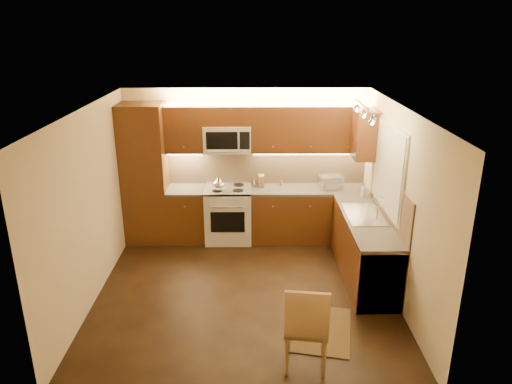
{
  "coord_description": "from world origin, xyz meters",
  "views": [
    {
      "loc": [
        0.1,
        -5.77,
        3.51
      ],
      "look_at": [
        0.15,
        0.55,
        1.25
      ],
      "focal_mm": 33.7,
      "sensor_mm": 36.0,
      "label": 1
    }
  ],
  "objects_px": {
    "sink": "(365,210)",
    "knife_block": "(261,181)",
    "toaster_oven": "(331,182)",
    "microwave": "(227,138)",
    "soap_bottle": "(365,189)",
    "kettle": "(219,184)",
    "dining_chair": "(307,325)",
    "stove": "(229,214)"
  },
  "relations": [
    {
      "from": "stove",
      "to": "knife_block",
      "type": "height_order",
      "value": "knife_block"
    },
    {
      "from": "sink",
      "to": "soap_bottle",
      "type": "bearing_deg",
      "value": 77.91
    },
    {
      "from": "knife_block",
      "to": "soap_bottle",
      "type": "bearing_deg",
      "value": -17.41
    },
    {
      "from": "sink",
      "to": "toaster_oven",
      "type": "bearing_deg",
      "value": 104.98
    },
    {
      "from": "microwave",
      "to": "toaster_oven",
      "type": "relative_size",
      "value": 2.13
    },
    {
      "from": "sink",
      "to": "toaster_oven",
      "type": "height_order",
      "value": "toaster_oven"
    },
    {
      "from": "kettle",
      "to": "soap_bottle",
      "type": "height_order",
      "value": "kettle"
    },
    {
      "from": "soap_bottle",
      "to": "dining_chair",
      "type": "distance_m",
      "value": 3.14
    },
    {
      "from": "stove",
      "to": "dining_chair",
      "type": "height_order",
      "value": "dining_chair"
    },
    {
      "from": "microwave",
      "to": "soap_bottle",
      "type": "xyz_separation_m",
      "value": [
        2.17,
        -0.47,
        -0.71
      ]
    },
    {
      "from": "microwave",
      "to": "toaster_oven",
      "type": "height_order",
      "value": "microwave"
    },
    {
      "from": "dining_chair",
      "to": "microwave",
      "type": "bearing_deg",
      "value": 113.63
    },
    {
      "from": "kettle",
      "to": "sink",
      "type": "bearing_deg",
      "value": -29.29
    },
    {
      "from": "toaster_oven",
      "to": "sink",
      "type": "bearing_deg",
      "value": -88.58
    },
    {
      "from": "microwave",
      "to": "kettle",
      "type": "relative_size",
      "value": 3.14
    },
    {
      "from": "toaster_oven",
      "to": "soap_bottle",
      "type": "xyz_separation_m",
      "value": [
        0.48,
        -0.37,
        -0.0
      ]
    },
    {
      "from": "toaster_oven",
      "to": "microwave",
      "type": "bearing_deg",
      "value": 163.18
    },
    {
      "from": "stove",
      "to": "sink",
      "type": "distance_m",
      "value": 2.35
    },
    {
      "from": "kettle",
      "to": "soap_bottle",
      "type": "distance_m",
      "value": 2.32
    },
    {
      "from": "soap_bottle",
      "to": "dining_chair",
      "type": "height_order",
      "value": "soap_bottle"
    },
    {
      "from": "stove",
      "to": "sink",
      "type": "relative_size",
      "value": 1.07
    },
    {
      "from": "stove",
      "to": "dining_chair",
      "type": "distance_m",
      "value": 3.33
    },
    {
      "from": "kettle",
      "to": "toaster_oven",
      "type": "xyz_separation_m",
      "value": [
        1.83,
        0.17,
        -0.03
      ]
    },
    {
      "from": "knife_block",
      "to": "dining_chair",
      "type": "xyz_separation_m",
      "value": [
        0.41,
        -3.31,
        -0.49
      ]
    },
    {
      "from": "sink",
      "to": "kettle",
      "type": "xyz_separation_m",
      "value": [
        -2.14,
        0.99,
        0.07
      ]
    },
    {
      "from": "sink",
      "to": "dining_chair",
      "type": "height_order",
      "value": "sink"
    },
    {
      "from": "microwave",
      "to": "sink",
      "type": "height_order",
      "value": "microwave"
    },
    {
      "from": "knife_block",
      "to": "soap_bottle",
      "type": "relative_size",
      "value": 0.96
    },
    {
      "from": "microwave",
      "to": "sink",
      "type": "distance_m",
      "value": 2.48
    },
    {
      "from": "kettle",
      "to": "toaster_oven",
      "type": "relative_size",
      "value": 0.68
    },
    {
      "from": "kettle",
      "to": "knife_block",
      "type": "height_order",
      "value": "kettle"
    },
    {
      "from": "sink",
      "to": "toaster_oven",
      "type": "xyz_separation_m",
      "value": [
        -0.31,
        1.16,
        0.03
      ]
    },
    {
      "from": "sink",
      "to": "soap_bottle",
      "type": "xyz_separation_m",
      "value": [
        0.17,
        0.79,
        0.03
      ]
    },
    {
      "from": "microwave",
      "to": "kettle",
      "type": "xyz_separation_m",
      "value": [
        -0.14,
        -0.27,
        -0.68
      ]
    },
    {
      "from": "dining_chair",
      "to": "sink",
      "type": "bearing_deg",
      "value": 70.79
    },
    {
      "from": "kettle",
      "to": "soap_bottle",
      "type": "xyz_separation_m",
      "value": [
        2.31,
        -0.2,
        -0.04
      ]
    },
    {
      "from": "stove",
      "to": "microwave",
      "type": "relative_size",
      "value": 1.21
    },
    {
      "from": "sink",
      "to": "knife_block",
      "type": "relative_size",
      "value": 4.26
    },
    {
      "from": "knife_block",
      "to": "microwave",
      "type": "bearing_deg",
      "value": 176.5
    },
    {
      "from": "toaster_oven",
      "to": "dining_chair",
      "type": "xyz_separation_m",
      "value": [
        -0.73,
        -3.23,
        -0.5
      ]
    },
    {
      "from": "knife_block",
      "to": "kettle",
      "type": "bearing_deg",
      "value": -161.98
    },
    {
      "from": "toaster_oven",
      "to": "soap_bottle",
      "type": "relative_size",
      "value": 1.7
    }
  ]
}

